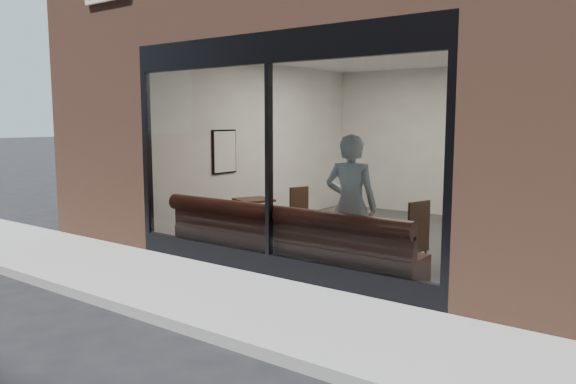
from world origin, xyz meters
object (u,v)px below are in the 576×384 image
Objects in this scene: cafe_table_right at (347,213)px; cafe_chair_right at (408,248)px; person at (351,206)px; cafe_table_left at (254,200)px; cafe_chair_left at (293,226)px; banquette at (287,253)px.

cafe_chair_right is (0.75, 0.47, -0.50)m from cafe_table_right.
person reaches higher than cafe_table_left.
cafe_table_right is at bearing -7.17° from cafe_table_left.
person is at bearing 165.60° from cafe_chair_left.
banquette is at bearing -34.86° from cafe_table_left.
cafe_table_right reaches higher than banquette.
cafe_table_right is at bearing 48.58° from cafe_chair_right.
cafe_table_right reaches higher than cafe_table_left.
person is 3.39× the size of cafe_table_left.
cafe_chair_left is (-1.09, 1.62, 0.01)m from banquette.
cafe_table_right reaches higher than cafe_chair_right.
cafe_chair_right is (2.33, -0.38, 0.00)m from cafe_chair_left.
person reaches higher than banquette.
cafe_table_right is 1.02m from cafe_chair_right.
cafe_chair_left is at bearing 7.52° from cafe_chair_right.
cafe_chair_right is (2.72, 0.22, -0.50)m from cafe_table_left.
cafe_table_right is (0.50, 0.78, 0.52)m from banquette.
cafe_table_right is at bearing -68.17° from person.
cafe_chair_right is at bearing 31.87° from cafe_table_right.
banquette is 1.16m from person.
banquette is at bearing 61.65° from cafe_chair_right.
cafe_table_left is at bearing 145.14° from banquette.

